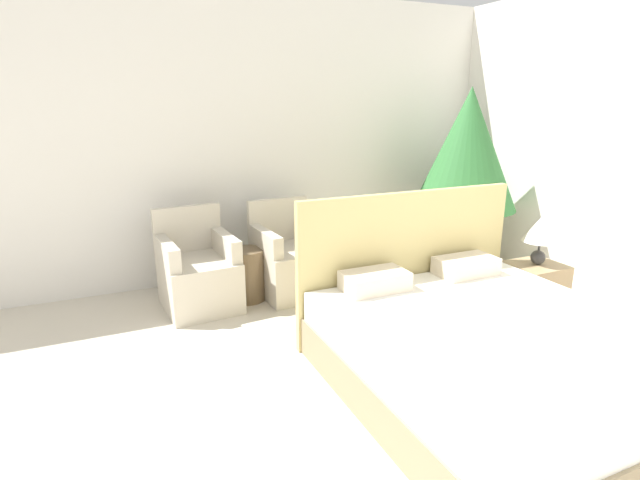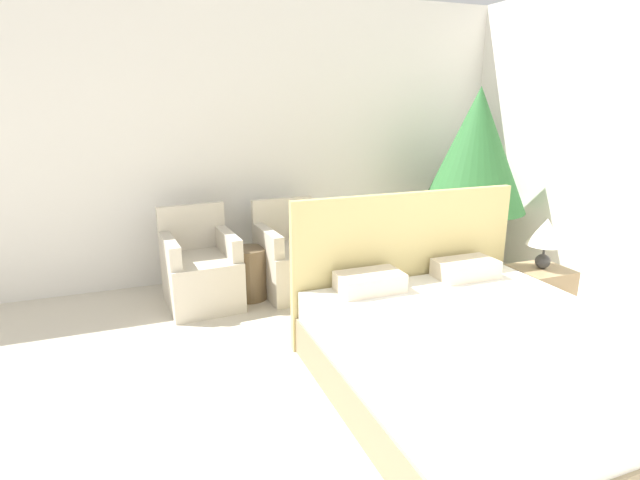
{
  "view_description": "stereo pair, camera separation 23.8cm",
  "coord_description": "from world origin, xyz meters",
  "px_view_note": "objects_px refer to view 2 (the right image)",
  "views": [
    {
      "loc": [
        -1.67,
        -0.9,
        1.86
      ],
      "look_at": [
        0.04,
        2.9,
        0.68
      ],
      "focal_mm": 28.0,
      "sensor_mm": 36.0,
      "label": 1
    },
    {
      "loc": [
        -1.45,
        -0.99,
        1.86
      ],
      "look_at": [
        0.04,
        2.9,
        0.68
      ],
      "focal_mm": 28.0,
      "sensor_mm": 36.0,
      "label": 2
    }
  ],
  "objects_px": {
    "bed": "(481,356)",
    "nightstand": "(538,294)",
    "potted_palm": "(476,155)",
    "side_table": "(250,273)",
    "armchair_near_window_right": "(294,263)",
    "table_lamp": "(546,234)",
    "armchair_near_window_left": "(201,274)"
  },
  "relations": [
    {
      "from": "armchair_near_window_right",
      "to": "bed",
      "type": "bearing_deg",
      "value": -79.0
    },
    {
      "from": "armchair_near_window_left",
      "to": "potted_palm",
      "type": "height_order",
      "value": "potted_palm"
    },
    {
      "from": "bed",
      "to": "nightstand",
      "type": "bearing_deg",
      "value": 32.08
    },
    {
      "from": "armchair_near_window_right",
      "to": "nightstand",
      "type": "relative_size",
      "value": 1.88
    },
    {
      "from": "armchair_near_window_left",
      "to": "table_lamp",
      "type": "height_order",
      "value": "table_lamp"
    },
    {
      "from": "bed",
      "to": "side_table",
      "type": "xyz_separation_m",
      "value": [
        -1.02,
        2.13,
        -0.02
      ]
    },
    {
      "from": "nightstand",
      "to": "table_lamp",
      "type": "relative_size",
      "value": 1.1
    },
    {
      "from": "bed",
      "to": "armchair_near_window_right",
      "type": "relative_size",
      "value": 2.37
    },
    {
      "from": "armchair_near_window_right",
      "to": "potted_palm",
      "type": "distance_m",
      "value": 2.21
    },
    {
      "from": "bed",
      "to": "table_lamp",
      "type": "xyz_separation_m",
      "value": [
        1.2,
        0.75,
        0.5
      ]
    },
    {
      "from": "potted_palm",
      "to": "armchair_near_window_left",
      "type": "bearing_deg",
      "value": 176.89
    },
    {
      "from": "armchair_near_window_right",
      "to": "side_table",
      "type": "relative_size",
      "value": 1.79
    },
    {
      "from": "potted_palm",
      "to": "side_table",
      "type": "height_order",
      "value": "potted_palm"
    },
    {
      "from": "table_lamp",
      "to": "armchair_near_window_left",
      "type": "bearing_deg",
      "value": 152.34
    },
    {
      "from": "armchair_near_window_left",
      "to": "armchair_near_window_right",
      "type": "relative_size",
      "value": 1.0
    },
    {
      "from": "armchair_near_window_right",
      "to": "nightstand",
      "type": "xyz_separation_m",
      "value": [
        1.76,
        -1.4,
        -0.06
      ]
    },
    {
      "from": "potted_palm",
      "to": "nightstand",
      "type": "height_order",
      "value": "potted_palm"
    },
    {
      "from": "armchair_near_window_right",
      "to": "potted_palm",
      "type": "xyz_separation_m",
      "value": [
        1.96,
        -0.16,
        1.0
      ]
    },
    {
      "from": "bed",
      "to": "nightstand",
      "type": "relative_size",
      "value": 4.46
    },
    {
      "from": "bed",
      "to": "table_lamp",
      "type": "distance_m",
      "value": 1.5
    },
    {
      "from": "bed",
      "to": "nightstand",
      "type": "distance_m",
      "value": 1.41
    },
    {
      "from": "armchair_near_window_right",
      "to": "table_lamp",
      "type": "bearing_deg",
      "value": -42.15
    },
    {
      "from": "nightstand",
      "to": "side_table",
      "type": "bearing_deg",
      "value": 147.95
    },
    {
      "from": "table_lamp",
      "to": "bed",
      "type": "bearing_deg",
      "value": -147.95
    },
    {
      "from": "armchair_near_window_right",
      "to": "potted_palm",
      "type": "relative_size",
      "value": 0.45
    },
    {
      "from": "bed",
      "to": "armchair_near_window_left",
      "type": "bearing_deg",
      "value": 124.34
    },
    {
      "from": "bed",
      "to": "potted_palm",
      "type": "distance_m",
      "value": 2.64
    },
    {
      "from": "armchair_near_window_left",
      "to": "armchair_near_window_right",
      "type": "height_order",
      "value": "same"
    },
    {
      "from": "bed",
      "to": "potted_palm",
      "type": "relative_size",
      "value": 1.07
    },
    {
      "from": "armchair_near_window_right",
      "to": "nightstand",
      "type": "bearing_deg",
      "value": -42.21
    },
    {
      "from": "armchair_near_window_right",
      "to": "table_lamp",
      "type": "relative_size",
      "value": 2.07
    },
    {
      "from": "potted_palm",
      "to": "table_lamp",
      "type": "distance_m",
      "value": 1.36
    }
  ]
}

